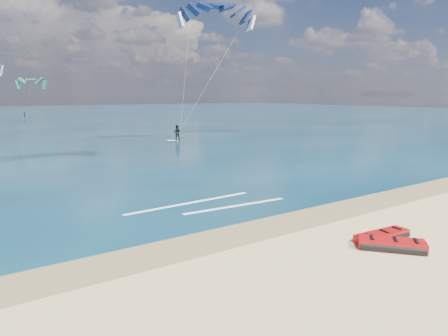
# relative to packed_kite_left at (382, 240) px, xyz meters

# --- Properties ---
(ground) EXTENTS (320.00, 320.00, 0.00)m
(ground) POSITION_rel_packed_kite_left_xyz_m (-5.21, 40.70, 0.00)
(ground) COLOR tan
(ground) RESTS_ON ground
(wet_sand_strip) EXTENTS (320.00, 2.40, 0.01)m
(wet_sand_strip) POSITION_rel_packed_kite_left_xyz_m (-5.21, 3.70, 0.00)
(wet_sand_strip) COLOR olive
(wet_sand_strip) RESTS_ON ground
(packed_kite_left) EXTENTS (2.71, 1.22, 0.37)m
(packed_kite_left) POSITION_rel_packed_kite_left_xyz_m (0.00, 0.00, 0.00)
(packed_kite_left) COLOR #A40C08
(packed_kite_left) RESTS_ON ground
(packed_kite_mid) EXTENTS (2.60, 2.72, 0.44)m
(packed_kite_mid) POSITION_rel_packed_kite_left_xyz_m (-0.57, -0.80, 0.00)
(packed_kite_mid) COLOR #AF0C0C
(packed_kite_mid) RESTS_ON ground
(kitesurfer_far) EXTENTS (10.95, 6.85, 17.15)m
(kitesurfer_far) POSITION_rel_packed_kite_left_xyz_m (10.73, 32.51, 9.06)
(kitesurfer_far) COLOR #97B51B
(kitesurfer_far) RESTS_ON sea
(shoreline_foam) EXTENTS (8.26, 2.38, 0.01)m
(shoreline_foam) POSITION_rel_packed_kite_left_xyz_m (-2.94, 8.01, 0.04)
(shoreline_foam) COLOR white
(shoreline_foam) RESTS_ON ground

